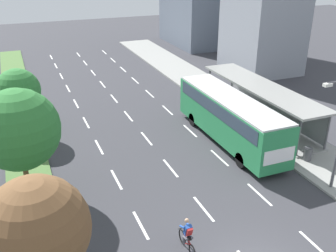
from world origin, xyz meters
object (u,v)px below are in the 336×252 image
object	(u,v)px
median_tree_nearest	(36,229)
trash_bin	(308,154)
median_tree_second	(18,130)
median_tree_third	(18,91)
bus_shelter	(263,99)
cyclist	(187,237)
bus	(230,115)

from	to	relation	value
median_tree_nearest	trash_bin	world-z (taller)	median_tree_nearest
median_tree_second	median_tree_third	size ratio (longest dim) A/B	1.23
bus_shelter	trash_bin	xyz separation A→B (m)	(-1.08, -6.69, -1.29)
median_tree_second	trash_bin	bearing A→B (deg)	-8.99
bus_shelter	median_tree_nearest	distance (m)	21.67
bus_shelter	median_tree_third	bearing A→B (deg)	166.75
median_tree_second	trash_bin	xyz separation A→B (m)	(16.85, -2.67, -3.53)
median_tree_nearest	cyclist	bearing A→B (deg)	9.76
bus	median_tree_second	bearing A→B (deg)	-172.26
bus_shelter	median_tree_third	distance (m)	18.20
bus	median_tree_nearest	distance (m)	16.92
cyclist	median_tree_second	size ratio (longest dim) A/B	0.30
median_tree_nearest	median_tree_third	distance (m)	16.37
median_tree_second	cyclist	bearing A→B (deg)	-48.63
bus_shelter	median_tree_nearest	size ratio (longest dim) A/B	2.31
bus	trash_bin	size ratio (longest dim) A/B	13.28
median_tree_nearest	median_tree_third	size ratio (longest dim) A/B	1.14
cyclist	median_tree_third	xyz separation A→B (m)	(-5.99, 15.31, 2.74)
median_tree_nearest	median_tree_second	size ratio (longest dim) A/B	0.92
median_tree_nearest	trash_bin	bearing A→B (deg)	18.28
median_tree_nearest	median_tree_third	xyz separation A→B (m)	(0.13, 16.36, -0.39)
bus_shelter	bus	world-z (taller)	bus
bus_shelter	median_tree_second	size ratio (longest dim) A/B	2.13
cyclist	median_tree_third	bearing A→B (deg)	111.38
median_tree_second	trash_bin	distance (m)	17.42
bus_shelter	bus	xyz separation A→B (m)	(-4.28, -2.17, 0.20)
cyclist	median_tree_second	bearing A→B (deg)	131.37
median_tree_nearest	trash_bin	distance (m)	17.90
bus	median_tree_third	distance (m)	14.86
median_tree_third	cyclist	bearing A→B (deg)	-68.62
cyclist	median_tree_third	size ratio (longest dim) A/B	0.37
bus_shelter	trash_bin	distance (m)	6.90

